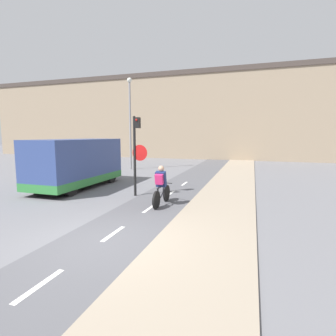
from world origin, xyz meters
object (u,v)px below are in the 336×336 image
traffic_light_pole (136,147)px  van (77,164)px  street_lamp_far (130,114)px  cyclist_near (161,187)px

traffic_light_pole → van: traffic_light_pole is taller
traffic_light_pole → street_lamp_far: 9.25m
street_lamp_far → van: size_ratio=1.30×
van → street_lamp_far: bearing=94.9°
street_lamp_far → cyclist_near: (5.68, -9.14, -3.44)m
cyclist_near → van: bearing=159.3°
traffic_light_pole → cyclist_near: 2.33m
van → cyclist_near: bearing=-20.7°
traffic_light_pole → cyclist_near: traffic_light_pole is taller
street_lamp_far → cyclist_near: size_ratio=3.78×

